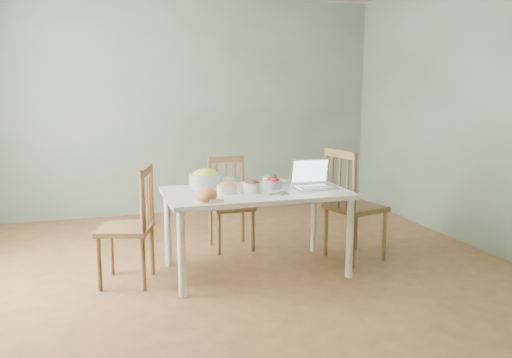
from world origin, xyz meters
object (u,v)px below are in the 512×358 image
object	(u,v)px
bread_boule	(207,195)
bowl_squash	(205,178)
chair_left	(125,226)
dining_table	(256,231)
chair_right	(356,204)
chair_far	(231,204)
laptop	(316,175)

from	to	relation	value
bread_boule	bowl_squash	size ratio (longest dim) A/B	0.59
chair_left	bread_boule	distance (m)	0.76
dining_table	chair_left	distance (m)	1.09
dining_table	chair_right	bearing A→B (deg)	3.52
chair_far	chair_right	xyz separation A→B (m)	(1.02, -0.64, 0.07)
chair_right	chair_left	bearing A→B (deg)	77.16
chair_far	dining_table	bearing A→B (deg)	-88.47
chair_left	laptop	world-z (taller)	chair_left
chair_right	bowl_squash	distance (m)	1.41
bread_boule	laptop	bearing A→B (deg)	13.33
dining_table	chair_right	size ratio (longest dim) A/B	1.48
chair_far	chair_right	size ratio (longest dim) A/B	0.87
dining_table	chair_far	bearing A→B (deg)	93.12
bowl_squash	laptop	xyz separation A→B (m)	(0.91, -0.32, 0.04)
dining_table	chair_left	bearing A→B (deg)	176.71
chair_left	bread_boule	xyz separation A→B (m)	(0.59, -0.37, 0.29)
dining_table	laptop	distance (m)	0.71
dining_table	bread_boule	world-z (taller)	bread_boule
chair_far	chair_right	distance (m)	1.21
dining_table	chair_left	size ratio (longest dim) A/B	1.59
bowl_squash	laptop	size ratio (longest dim) A/B	0.80
bread_boule	laptop	xyz separation A→B (m)	(1.02, 0.24, 0.07)
chair_left	laptop	xyz separation A→B (m)	(1.61, -0.13, 0.36)
bread_boule	chair_right	bearing A→B (deg)	13.95
chair_far	bread_boule	bearing A→B (deg)	-116.00
dining_table	bread_boule	distance (m)	0.71
bread_boule	chair_left	bearing A→B (deg)	148.18
chair_right	bread_boule	distance (m)	1.54
dining_table	laptop	bearing A→B (deg)	-7.12
chair_left	chair_right	distance (m)	2.07
dining_table	laptop	world-z (taller)	laptop
chair_right	laptop	size ratio (longest dim) A/B	2.92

